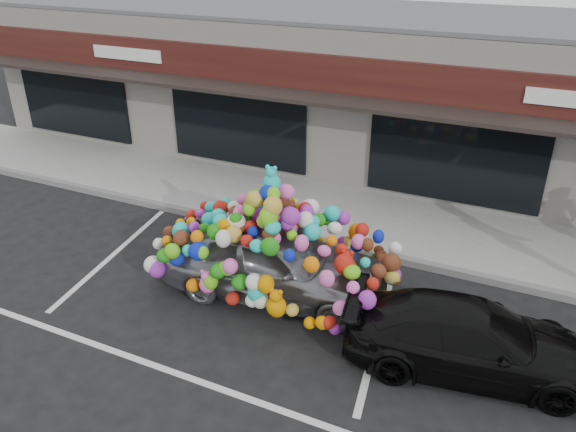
% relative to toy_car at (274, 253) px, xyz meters
% --- Properties ---
extents(ground, '(90.00, 90.00, 0.00)m').
position_rel_toy_car_xyz_m(ground, '(-0.63, -0.38, -0.91)').
color(ground, black).
rests_on(ground, ground).
extents(shop_building, '(24.00, 7.20, 4.31)m').
position_rel_toy_car_xyz_m(shop_building, '(-0.62, 8.07, 1.25)').
color(shop_building, white).
rests_on(shop_building, ground).
extents(sidewalk, '(26.00, 3.00, 0.15)m').
position_rel_toy_car_xyz_m(sidewalk, '(-0.63, 3.62, -0.84)').
color(sidewalk, gray).
rests_on(sidewalk, ground).
extents(kerb, '(26.00, 0.18, 0.16)m').
position_rel_toy_car_xyz_m(kerb, '(-0.63, 2.12, -0.84)').
color(kerb, slate).
rests_on(kerb, ground).
extents(parking_stripe_left, '(0.73, 4.37, 0.01)m').
position_rel_toy_car_xyz_m(parking_stripe_left, '(-3.83, -0.18, -0.91)').
color(parking_stripe_left, silver).
rests_on(parking_stripe_left, ground).
extents(parking_stripe_mid, '(0.73, 4.37, 0.01)m').
position_rel_toy_car_xyz_m(parking_stripe_mid, '(2.17, -0.18, -0.91)').
color(parking_stripe_mid, silver).
rests_on(parking_stripe_mid, ground).
extents(lane_line, '(14.00, 0.12, 0.01)m').
position_rel_toy_car_xyz_m(lane_line, '(1.37, -2.68, -0.91)').
color(lane_line, silver).
rests_on(lane_line, ground).
extents(toy_car, '(3.13, 4.78, 2.69)m').
position_rel_toy_car_xyz_m(toy_car, '(0.00, 0.00, 0.00)').
color(toy_car, '#9FA3AA').
rests_on(toy_car, ground).
extents(black_sedan, '(2.26, 4.18, 1.15)m').
position_rel_toy_car_xyz_m(black_sedan, '(3.74, -0.58, -0.34)').
color(black_sedan, black).
rests_on(black_sedan, ground).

